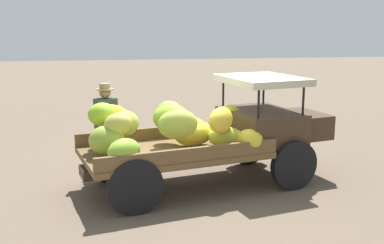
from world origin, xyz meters
name	(u,v)px	position (x,y,z in m)	size (l,w,h in m)	color
ground_plane	(198,181)	(0.00, 0.00, 0.00)	(60.00, 60.00, 0.00)	brown
truck	(211,133)	(0.20, -0.20, 0.93)	(4.65, 2.55, 1.87)	#422F20
farmer	(106,121)	(-1.61, 0.98, 0.96)	(0.57, 0.53, 1.69)	#B2B399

